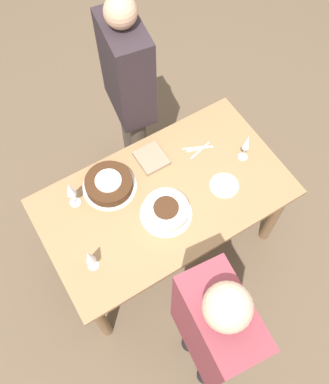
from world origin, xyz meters
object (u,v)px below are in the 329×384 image
object	(u,v)px
person_cutting	(128,86)
person_watching	(212,334)
wine_glass_near	(70,190)
cake_center_white	(166,211)
cake_front_chocolate	(109,184)
wine_glass_extra	(247,143)
wine_glass_far	(89,257)

from	to	relation	value
person_cutting	person_watching	distance (m)	1.55
wine_glass_near	person_watching	xyz separation A→B (m)	(-0.22, 1.05, 0.06)
cake_center_white	wine_glass_near	size ratio (longest dim) A/B	1.35
cake_center_white	person_watching	distance (m)	0.76
cake_center_white	person_cutting	size ratio (longest dim) A/B	0.19
cake_front_chocolate	person_cutting	distance (m)	0.63
person_cutting	cake_front_chocolate	bearing A→B (deg)	-32.79
cake_center_white	wine_glass_extra	distance (m)	0.62
cake_center_white	wine_glass_extra	world-z (taller)	wine_glass_extra
cake_front_chocolate	wine_glass_near	xyz separation A→B (m)	(0.22, -0.01, 0.12)
wine_glass_extra	person_cutting	size ratio (longest dim) A/B	0.14
cake_center_white	wine_glass_near	world-z (taller)	wine_glass_near
person_watching	cake_center_white	bearing A→B (deg)	-9.38
person_cutting	person_watching	bearing A→B (deg)	-6.39
person_cutting	person_watching	world-z (taller)	person_watching
person_watching	wine_glass_far	bearing A→B (deg)	31.04
cake_center_white	wine_glass_far	world-z (taller)	wine_glass_far
cake_center_white	wine_glass_far	size ratio (longest dim) A/B	1.43
wine_glass_far	wine_glass_extra	bearing A→B (deg)	-172.84
wine_glass_far	person_cutting	xyz separation A→B (m)	(-0.71, -0.84, 0.06)
person_cutting	person_watching	xyz separation A→B (m)	(0.40, 1.49, 0.01)
wine_glass_far	wine_glass_extra	xyz separation A→B (m)	(-1.11, -0.14, 0.01)
wine_glass_far	cake_front_chocolate	bearing A→B (deg)	-128.46
wine_glass_near	person_cutting	world-z (taller)	person_cutting
wine_glass_extra	person_watching	xyz separation A→B (m)	(0.80, 0.79, 0.06)
wine_glass_extra	person_watching	bearing A→B (deg)	44.67
wine_glass_near	wine_glass_far	distance (m)	0.41
cake_center_white	wine_glass_near	distance (m)	0.55
cake_front_chocolate	person_watching	bearing A→B (deg)	90.17
person_watching	wine_glass_extra	bearing A→B (deg)	-39.62
wine_glass_near	cake_center_white	bearing A→B (deg)	140.73
wine_glass_extra	person_cutting	xyz separation A→B (m)	(0.40, -0.70, 0.05)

